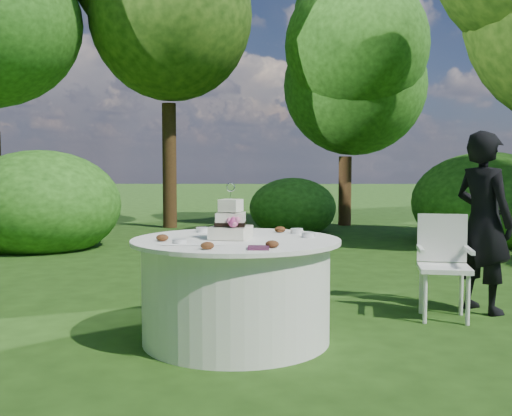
# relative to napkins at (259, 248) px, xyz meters

# --- Properties ---
(ground) EXTENTS (80.00, 80.00, 0.00)m
(ground) POSITION_rel_napkins_xyz_m (-0.18, 0.56, -0.78)
(ground) COLOR #1D3C10
(ground) RESTS_ON ground
(napkins) EXTENTS (0.14, 0.14, 0.02)m
(napkins) POSITION_rel_napkins_xyz_m (0.00, 0.00, 0.00)
(napkins) COLOR #4E213D
(napkins) RESTS_ON table
(feather_plume) EXTENTS (0.48, 0.07, 0.01)m
(feather_plume) POSITION_rel_napkins_xyz_m (-0.46, 0.17, -0.00)
(feather_plume) COLOR white
(feather_plume) RESTS_ON table
(guest) EXTENTS (0.63, 0.71, 1.62)m
(guest) POSITION_rel_napkins_xyz_m (2.00, 1.50, 0.03)
(guest) COLOR black
(guest) RESTS_ON ground
(table) EXTENTS (1.56, 1.56, 0.77)m
(table) POSITION_rel_napkins_xyz_m (-0.18, 0.56, -0.39)
(table) COLOR silver
(table) RESTS_ON ground
(cake) EXTENTS (0.33, 0.33, 0.41)m
(cake) POSITION_rel_napkins_xyz_m (-0.21, 0.54, 0.10)
(cake) COLOR white
(cake) RESTS_ON table
(chair) EXTENTS (0.49, 0.48, 0.89)m
(chair) POSITION_rel_napkins_xyz_m (1.58, 1.29, -0.26)
(chair) COLOR white
(chair) RESTS_ON ground
(votives) EXTENTS (1.02, 0.90, 0.04)m
(votives) POSITION_rel_napkins_xyz_m (-0.09, 0.69, 0.01)
(votives) COLOR silver
(votives) RESTS_ON table
(petal_cups) EXTENTS (0.95, 1.10, 0.05)m
(petal_cups) POSITION_rel_napkins_xyz_m (-0.20, 0.36, 0.02)
(petal_cups) COLOR #562D16
(petal_cups) RESTS_ON table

